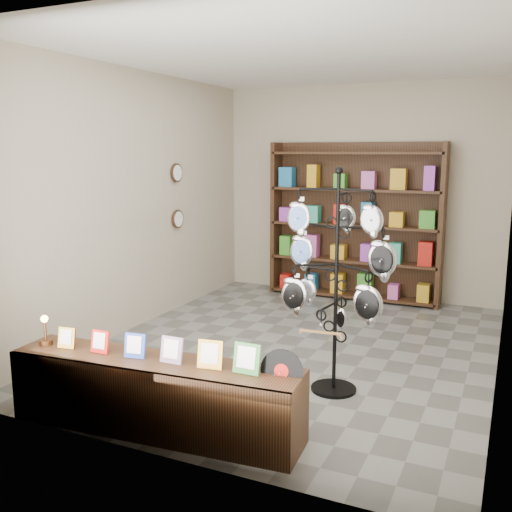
{
  "coord_description": "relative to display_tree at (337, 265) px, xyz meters",
  "views": [
    {
      "loc": [
        2.06,
        -5.52,
        2.07
      ],
      "look_at": [
        -0.01,
        -1.0,
        1.16
      ],
      "focal_mm": 40.0,
      "sensor_mm": 36.0,
      "label": 1
    }
  ],
  "objects": [
    {
      "name": "display_tree",
      "position": [
        0.0,
        0.0,
        0.0
      ],
      "size": [
        1.0,
        0.84,
        1.95
      ],
      "rotation": [
        0.0,
        0.0,
        0.03
      ],
      "color": "black",
      "rests_on": "ground"
    },
    {
      "name": "room_envelope",
      "position": [
        -0.71,
        0.94,
        0.72
      ],
      "size": [
        5.0,
        5.0,
        5.0
      ],
      "color": "#A99C88",
      "rests_on": "ground"
    },
    {
      "name": "back_shelving",
      "position": [
        -0.71,
        3.23,
        -0.1
      ],
      "size": [
        2.42,
        0.36,
        2.2
      ],
      "color": "black",
      "rests_on": "ground"
    },
    {
      "name": "wall_clocks",
      "position": [
        -2.68,
        1.74,
        0.37
      ],
      "size": [
        0.03,
        0.24,
        0.84
      ],
      "color": "black",
      "rests_on": "ground"
    },
    {
      "name": "ground",
      "position": [
        -0.71,
        0.94,
        -1.13
      ],
      "size": [
        5.0,
        5.0,
        0.0
      ],
      "primitive_type": "plane",
      "color": "slate",
      "rests_on": "ground"
    },
    {
      "name": "front_shelf",
      "position": [
        -1.01,
        -1.26,
        -0.85
      ],
      "size": [
        2.29,
        0.64,
        0.8
      ],
      "rotation": [
        0.0,
        0.0,
        0.08
      ],
      "color": "black",
      "rests_on": "ground"
    }
  ]
}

